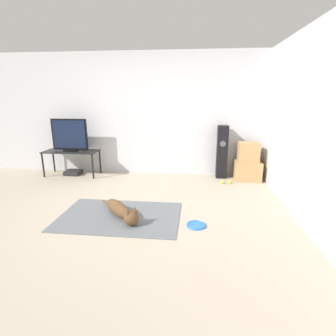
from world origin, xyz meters
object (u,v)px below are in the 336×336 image
at_px(dog, 121,211).
at_px(tennis_ball_near_speaker, 230,182).
at_px(frisbee, 196,225).
at_px(floor_speaker, 222,152).
at_px(game_console, 73,172).
at_px(tennis_ball_by_boxes, 222,182).
at_px(cardboard_box_lower, 247,170).
at_px(cardboard_box_upper, 248,152).
at_px(tv, 70,135).
at_px(tv_stand, 71,154).

distance_m(dog, tennis_ball_near_speaker, 2.41).
distance_m(frisbee, tennis_ball_near_speaker, 1.95).
relative_size(floor_speaker, tennis_ball_near_speaker, 16.48).
bearing_deg(floor_speaker, game_console, -177.46).
distance_m(dog, floor_speaker, 2.67).
distance_m(floor_speaker, tennis_ball_by_boxes, 0.68).
bearing_deg(cardboard_box_lower, cardboard_box_upper, -133.75).
distance_m(cardboard_box_lower, tennis_ball_by_boxes, 0.64).
relative_size(floor_speaker, tennis_ball_by_boxes, 16.48).
xyz_separation_m(tennis_ball_near_speaker, game_console, (-3.34, 0.26, 0.01)).
relative_size(floor_speaker, tv, 1.42).
bearing_deg(floor_speaker, tv, -176.98).
xyz_separation_m(cardboard_box_upper, tennis_ball_near_speaker, (-0.36, -0.29, -0.54)).
xyz_separation_m(floor_speaker, tv_stand, (-3.18, -0.17, -0.07)).
xyz_separation_m(floor_speaker, tennis_ball_near_speaker, (0.14, -0.40, -0.51)).
xyz_separation_m(tv_stand, tv, (-0.00, 0.00, 0.39)).
distance_m(tv_stand, tv, 0.39).
xyz_separation_m(cardboard_box_lower, tv, (-3.70, -0.06, 0.67)).
height_order(cardboard_box_lower, tennis_ball_by_boxes, cardboard_box_lower).
distance_m(floor_speaker, tv, 3.20).
relative_size(cardboard_box_upper, tv, 0.52).
bearing_deg(tv_stand, cardboard_box_lower, 1.01).
relative_size(frisbee, tv, 0.33).
xyz_separation_m(frisbee, game_console, (-2.69, 2.10, 0.03)).
height_order(cardboard_box_upper, tennis_ball_by_boxes, cardboard_box_upper).
bearing_deg(tennis_ball_by_boxes, frisbee, -105.65).
bearing_deg(tennis_ball_near_speaker, game_console, 175.49).
xyz_separation_m(cardboard_box_lower, tennis_ball_near_speaker, (-0.37, -0.30, -0.16)).
bearing_deg(dog, tv_stand, 129.89).
bearing_deg(dog, cardboard_box_upper, 44.41).
relative_size(tennis_ball_by_boxes, game_console, 0.20).
relative_size(cardboard_box_lower, tv_stand, 0.45).
height_order(dog, game_console, dog).
height_order(floor_speaker, tv, tv).
distance_m(cardboard_box_lower, cardboard_box_upper, 0.39).
relative_size(dog, cardboard_box_upper, 1.98).
bearing_deg(tennis_ball_near_speaker, dog, -134.43).
height_order(tv_stand, tv, tv).
bearing_deg(cardboard_box_upper, dog, -135.59).
relative_size(cardboard_box_lower, game_console, 1.56).
bearing_deg(tennis_ball_near_speaker, tennis_ball_by_boxes, -165.52).
distance_m(frisbee, cardboard_box_upper, 2.42).
relative_size(frisbee, cardboard_box_upper, 0.64).
relative_size(tennis_ball_by_boxes, tennis_ball_near_speaker, 1.00).
bearing_deg(tv_stand, floor_speaker, 3.07).
distance_m(tennis_ball_near_speaker, game_console, 3.35).
height_order(tv, tennis_ball_by_boxes, tv).
height_order(cardboard_box_lower, tennis_ball_near_speaker, cardboard_box_lower).
xyz_separation_m(tennis_ball_by_boxes, tennis_ball_near_speaker, (0.15, 0.04, 0.00)).
bearing_deg(tv, tennis_ball_by_boxes, -4.94).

